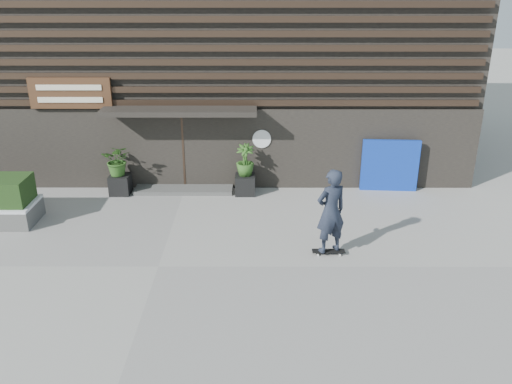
{
  "coord_description": "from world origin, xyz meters",
  "views": [
    {
      "loc": [
        2.26,
        -10.51,
        6.13
      ],
      "look_at": [
        2.23,
        1.83,
        1.1
      ],
      "focal_mm": 37.0,
      "sensor_mm": 36.0,
      "label": 1
    }
  ],
  "objects_px": {
    "planter_pot_left": "(120,184)",
    "planter_pot_right": "(245,184)",
    "blue_tarp": "(390,166)",
    "skateboarder": "(331,211)"
  },
  "relations": [
    {
      "from": "planter_pot_left",
      "to": "blue_tarp",
      "type": "distance_m",
      "value": 8.24
    },
    {
      "from": "blue_tarp",
      "to": "planter_pot_left",
      "type": "bearing_deg",
      "value": -174.27
    },
    {
      "from": "planter_pot_left",
      "to": "planter_pot_right",
      "type": "height_order",
      "value": "same"
    },
    {
      "from": "planter_pot_right",
      "to": "skateboarder",
      "type": "distance_m",
      "value": 4.41
    },
    {
      "from": "blue_tarp",
      "to": "skateboarder",
      "type": "distance_m",
      "value": 4.74
    },
    {
      "from": "planter_pot_left",
      "to": "blue_tarp",
      "type": "xyz_separation_m",
      "value": [
        8.22,
        0.3,
        0.51
      ]
    },
    {
      "from": "planter_pot_right",
      "to": "blue_tarp",
      "type": "relative_size",
      "value": 0.35
    },
    {
      "from": "planter_pot_right",
      "to": "blue_tarp",
      "type": "xyz_separation_m",
      "value": [
        4.42,
        0.3,
        0.51
      ]
    },
    {
      "from": "blue_tarp",
      "to": "skateboarder",
      "type": "xyz_separation_m",
      "value": [
        -2.35,
        -4.11,
        0.31
      ]
    },
    {
      "from": "planter_pot_right",
      "to": "skateboarder",
      "type": "height_order",
      "value": "skateboarder"
    }
  ]
}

